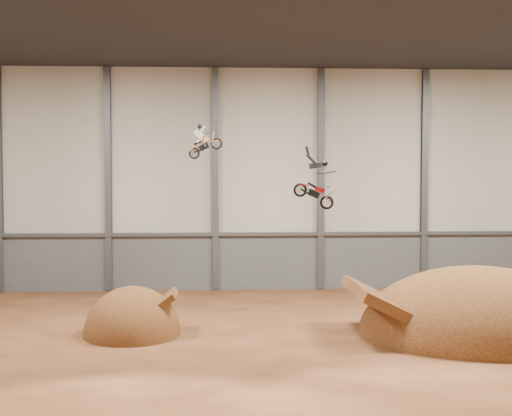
# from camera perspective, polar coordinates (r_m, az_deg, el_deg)

# --- Properties ---
(floor) EXTENTS (40.00, 40.00, 0.00)m
(floor) POSITION_cam_1_polar(r_m,az_deg,el_deg) (31.09, 3.04, -11.05)
(floor) COLOR #4A2613
(floor) RESTS_ON ground
(back_wall) EXTENTS (40.00, 0.10, 14.00)m
(back_wall) POSITION_cam_1_polar(r_m,az_deg,el_deg) (45.10, 0.97, 2.31)
(back_wall) COLOR beige
(back_wall) RESTS_ON ground
(ceiling) EXTENTS (40.00, 40.00, 0.00)m
(ceiling) POSITION_cam_1_polar(r_m,az_deg,el_deg) (30.84, 3.11, 15.08)
(ceiling) COLOR black
(ceiling) RESTS_ON back_wall
(lower_band_back) EXTENTS (39.80, 0.18, 3.50)m
(lower_band_back) POSITION_cam_1_polar(r_m,az_deg,el_deg) (45.37, 0.97, -4.34)
(lower_band_back) COLOR #53565B
(lower_band_back) RESTS_ON ground
(steel_rail) EXTENTS (39.80, 0.35, 0.20)m
(steel_rail) POSITION_cam_1_polar(r_m,az_deg,el_deg) (45.03, 0.99, -2.09)
(steel_rail) COLOR #47494F
(steel_rail) RESTS_ON lower_band_back
(steel_column_1) EXTENTS (0.40, 0.36, 13.90)m
(steel_column_1) POSITION_cam_1_polar(r_m,az_deg,el_deg) (45.27, -11.75, 2.25)
(steel_column_1) COLOR #47494F
(steel_column_1) RESTS_ON ground
(steel_column_2) EXTENTS (0.40, 0.36, 13.90)m
(steel_column_2) POSITION_cam_1_polar(r_m,az_deg,el_deg) (44.78, -3.28, 2.30)
(steel_column_2) COLOR #47494F
(steel_column_2) RESTS_ON ground
(steel_column_3) EXTENTS (0.40, 0.36, 13.90)m
(steel_column_3) POSITION_cam_1_polar(r_m,az_deg,el_deg) (45.27, 5.20, 2.30)
(steel_column_3) COLOR #47494F
(steel_column_3) RESTS_ON ground
(steel_column_4) EXTENTS (0.40, 0.36, 13.90)m
(steel_column_4) POSITION_cam_1_polar(r_m,az_deg,el_deg) (46.72, 13.32, 2.25)
(steel_column_4) COLOR #47494F
(steel_column_4) RESTS_ON ground
(takeoff_ramp) EXTENTS (4.44, 5.12, 4.44)m
(takeoff_ramp) POSITION_cam_1_polar(r_m,az_deg,el_deg) (33.88, -9.86, -9.91)
(takeoff_ramp) COLOR #422310
(takeoff_ramp) RESTS_ON ground
(landing_ramp) EXTENTS (10.97, 9.70, 6.33)m
(landing_ramp) POSITION_cam_1_polar(r_m,az_deg,el_deg) (34.77, 17.33, -9.67)
(landing_ramp) COLOR #422310
(landing_ramp) RESTS_ON ground
(fmx_rider_a) EXTENTS (2.50, 1.35, 2.30)m
(fmx_rider_a) POSITION_cam_1_polar(r_m,az_deg,el_deg) (36.92, -3.90, 5.68)
(fmx_rider_a) COLOR orange
(fmx_rider_b) EXTENTS (3.31, 0.84, 3.11)m
(fmx_rider_b) POSITION_cam_1_polar(r_m,az_deg,el_deg) (32.11, 4.40, 2.43)
(fmx_rider_b) COLOR #B10A0E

